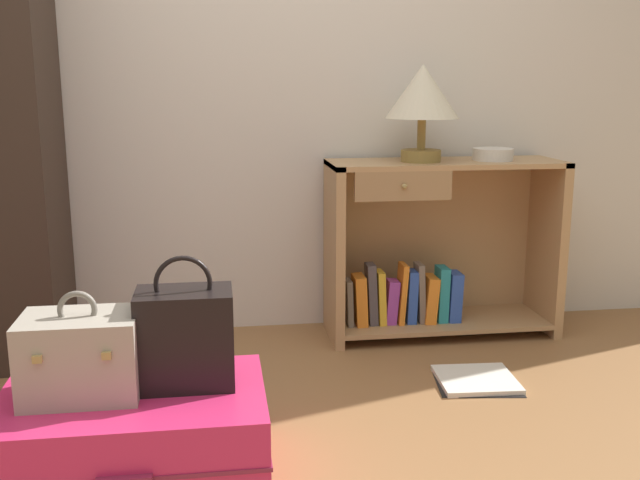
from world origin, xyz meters
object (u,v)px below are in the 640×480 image
table_lamp (423,96)px  open_book_on_floor (476,380)px  train_case (81,356)px  bookshelf (434,252)px  bowl (493,154)px  handbag (185,337)px  suitcase_large (135,435)px

table_lamp → open_book_on_floor: table_lamp is taller
table_lamp → train_case: (-1.25, -1.05, -0.68)m
train_case → open_book_on_floor: train_case is taller
train_case → bookshelf: bearing=39.1°
bookshelf → open_book_on_floor: bookshelf is taller
bowl → train_case: size_ratio=0.55×
bookshelf → open_book_on_floor: 0.68m
bowl → handbag: bearing=-141.8°
bowl → open_book_on_floor: 1.00m
handbag → open_book_on_floor: 1.21m
suitcase_large → train_case: train_case is taller
bowl → train_case: bowl is taller
bowl → bookshelf: bearing=173.5°
bowl → train_case: bearing=-146.2°
train_case → table_lamp: bearing=39.9°
table_lamp → suitcase_large: size_ratio=0.54×
table_lamp → train_case: size_ratio=1.29×
table_lamp → bookshelf: bearing=22.6°
bookshelf → handbag: (-1.05, -1.04, 0.03)m
train_case → open_book_on_floor: bearing=20.5°
bowl → table_lamp: bearing=-178.9°
bookshelf → handbag: bearing=-135.2°
bowl → suitcase_large: (-1.44, -1.05, -0.67)m
suitcase_large → open_book_on_floor: size_ratio=2.19×
table_lamp → train_case: 1.76m
table_lamp → handbag: table_lamp is taller
bookshelf → table_lamp: 0.68m
train_case → open_book_on_floor: (1.33, 0.50, -0.37)m
table_lamp → bowl: table_lamp is taller
train_case → open_book_on_floor: size_ratio=0.92×
table_lamp → open_book_on_floor: bearing=-81.3°
handbag → open_book_on_floor: bearing=23.7°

